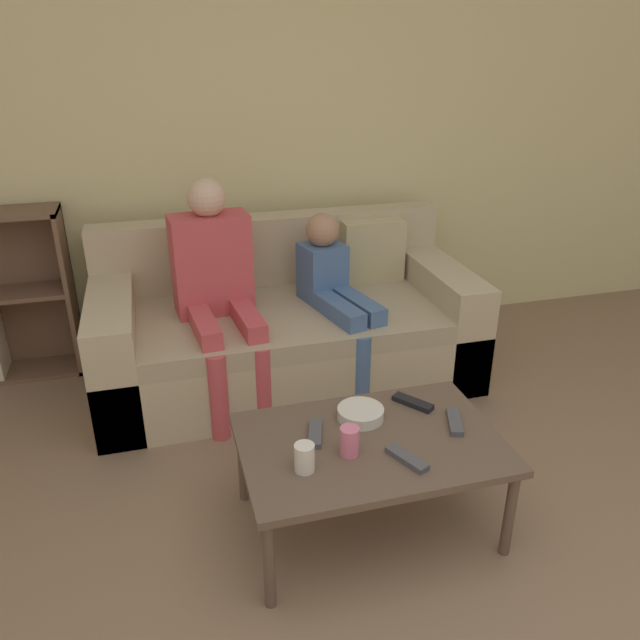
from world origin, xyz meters
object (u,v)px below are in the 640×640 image
Objects in this scene: couch at (286,329)px; person_child at (338,293)px; cup_far at (304,458)px; tv_remote_0 at (455,422)px; tv_remote_3 at (413,403)px; snack_bowl at (361,413)px; cup_near at (349,441)px; tv_remote_2 at (407,458)px; tv_remote_1 at (315,433)px; coffee_table at (370,449)px; person_adult at (216,278)px.

couch is 0.38m from person_child.
cup_far is 0.58× the size of tv_remote_0.
cup_far reaches higher than tv_remote_3.
person_child is 5.04× the size of snack_bowl.
couch is 1.32m from cup_near.
tv_remote_0 is at bearing 7.31° from tv_remote_2.
person_child is at bearing 85.95° from tv_remote_1.
person_child is 1.20m from cup_near.
couch is at bearing 92.84° from snack_bowl.
couch reaches higher than tv_remote_1.
tv_remote_0 is at bearing -95.94° from tv_remote_3.
coffee_table is 1.13m from person_child.
snack_bowl is (0.29, 0.25, -0.03)m from cup_far.
tv_remote_1 is (-0.19, 0.08, 0.05)m from coffee_table.
couch is 1.12m from snack_bowl.
couch is 2.17× the size of person_child.
person_child reaches higher than tv_remote_1.
cup_far is at bearing -98.23° from tv_remote_1.
tv_remote_2 is (0.27, -0.23, 0.00)m from tv_remote_1.
tv_remote_3 is at bearing 30.31° from tv_remote_1.
couch is 11.28× the size of tv_remote_0.
snack_bowl is at bearing -87.16° from couch.
person_child is at bearing 75.21° from cup_near.
tv_remote_1 and tv_remote_3 have the same top height.
tv_remote_2 is (0.49, -1.31, -0.25)m from person_adult.
cup_near is at bearing -118.64° from snack_bowl.
coffee_table is at bearing 20.42° from cup_far.
person_adult is 1.40m from tv_remote_0.
snack_bowl reaches higher than tv_remote_3.
coffee_table is 0.16m from snack_bowl.
cup_near reaches higher than cup_far.
person_adult reaches higher than tv_remote_3.
tv_remote_3 is at bearing -74.82° from couch.
couch is at bearing 87.52° from cup_near.
person_child is 1.30m from cup_far.
coffee_table is at bearing -94.61° from snack_bowl.
tv_remote_1 is 1.07× the size of tv_remote_3.
person_adult is 6.41× the size of tv_remote_0.
tv_remote_1 is at bearing 64.70° from cup_far.
cup_far is at bearing -159.58° from coffee_table.
couch is at bearing 100.01° from tv_remote_1.
couch is 18.28× the size of cup_near.
snack_bowl is (0.11, 0.20, -0.03)m from cup_near.
person_child reaches higher than cup_far.
cup_near reaches higher than tv_remote_0.
tv_remote_3 is 0.24m from snack_bowl.
tv_remote_1 and tv_remote_2 have the same top height.
coffee_table is 0.15m from cup_near.
couch is 1.19m from tv_remote_1.
person_adult is at bearing 87.52° from tv_remote_3.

